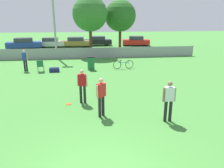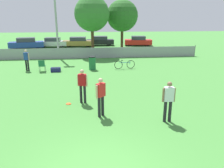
{
  "view_description": "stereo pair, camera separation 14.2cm",
  "coord_description": "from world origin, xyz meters",
  "views": [
    {
      "loc": [
        -0.26,
        -4.78,
        4.14
      ],
      "look_at": [
        1.0,
        5.17,
        1.05
      ],
      "focal_mm": 35.0,
      "sensor_mm": 36.0,
      "label": 1
    },
    {
      "loc": [
        -0.12,
        -4.8,
        4.14
      ],
      "look_at": [
        1.0,
        5.17,
        1.05
      ],
      "focal_mm": 35.0,
      "sensor_mm": 36.0,
      "label": 2
    }
  ],
  "objects": [
    {
      "name": "folding_chair_sideline",
      "position": [
        -3.71,
        12.51,
        0.53
      ],
      "size": [
        0.5,
        0.5,
        0.93
      ],
      "rotation": [
        0.0,
        0.0,
        3.19
      ],
      "color": "#333338",
      "rests_on": "ground_plane"
    },
    {
      "name": "parked_car_red",
      "position": [
        7.49,
        27.74,
        0.69
      ],
      "size": [
        4.2,
        2.32,
        1.42
      ],
      "rotation": [
        0.0,
        0.0,
        -0.15
      ],
      "color": "black",
      "rests_on": "ground_plane"
    },
    {
      "name": "parked_car_tan",
      "position": [
        -1.41,
        27.55,
        0.68
      ],
      "size": [
        4.41,
        1.98,
        1.38
      ],
      "rotation": [
        0.0,
        0.0,
        -0.05
      ],
      "color": "black",
      "rests_on": "ground_plane"
    },
    {
      "name": "bicycle_sideline",
      "position": [
        2.91,
        12.75,
        0.36
      ],
      "size": [
        1.75,
        0.44,
        0.75
      ],
      "rotation": [
        0.0,
        0.0,
        0.09
      ],
      "color": "black",
      "rests_on": "ground_plane"
    },
    {
      "name": "trash_bin",
      "position": [
        0.24,
        12.76,
        0.56
      ],
      "size": [
        0.59,
        0.59,
        1.1
      ],
      "color": "#1E6638",
      "rests_on": "ground_plane"
    },
    {
      "name": "tree_far_right",
      "position": [
        4.09,
        21.78,
        4.27
      ],
      "size": [
        3.67,
        3.67,
        6.13
      ],
      "color": "#4C331E",
      "rests_on": "ground_plane"
    },
    {
      "name": "parked_car_blue",
      "position": [
        -8.39,
        26.48,
        0.69
      ],
      "size": [
        4.76,
        2.54,
        1.45
      ],
      "rotation": [
        0.0,
        0.0,
        0.18
      ],
      "color": "black",
      "rests_on": "ground_plane"
    },
    {
      "name": "fence_backline",
      "position": [
        0.0,
        18.0,
        0.55
      ],
      "size": [
        23.28,
        0.07,
        1.21
      ],
      "color": "gray",
      "rests_on": "ground_plane"
    },
    {
      "name": "player_defender_red",
      "position": [
        -0.42,
        5.55,
        0.99
      ],
      "size": [
        0.5,
        0.33,
        1.72
      ],
      "rotation": [
        0.0,
        0.0,
        -0.35
      ],
      "color": "black",
      "rests_on": "ground_plane"
    },
    {
      "name": "parked_car_silver",
      "position": [
        -5.01,
        27.58,
        0.66
      ],
      "size": [
        4.0,
        1.76,
        1.33
      ],
      "rotation": [
        0.0,
        0.0,
        -0.02
      ],
      "color": "black",
      "rests_on": "ground_plane"
    },
    {
      "name": "light_pole",
      "position": [
        -3.16,
        18.59,
        5.1
      ],
      "size": [
        0.9,
        0.36,
        8.67
      ],
      "color": "#9E9EA3",
      "rests_on": "ground_plane"
    },
    {
      "name": "player_receiver_white",
      "position": [
        3.04,
        3.07,
        0.99
      ],
      "size": [
        0.53,
        0.24,
        1.72
      ],
      "rotation": [
        0.0,
        0.0,
        -0.06
      ],
      "color": "black",
      "rests_on": "ground_plane"
    },
    {
      "name": "frisbee_disc",
      "position": [
        -1.14,
        5.44,
        0.01
      ],
      "size": [
        0.26,
        0.26,
        0.03
      ],
      "color": "#E5591E",
      "rests_on": "ground_plane"
    },
    {
      "name": "tree_near_pole",
      "position": [
        0.48,
        19.74,
        4.46
      ],
      "size": [
        3.74,
        3.74,
        6.34
      ],
      "color": "#4C331E",
      "rests_on": "ground_plane"
    },
    {
      "name": "player_thrower_red",
      "position": [
        0.38,
        3.9,
        0.99
      ],
      "size": [
        0.42,
        0.41,
        1.72
      ],
      "rotation": [
        0.0,
        0.0,
        0.72
      ],
      "color": "black",
      "rests_on": "ground_plane"
    },
    {
      "name": "gear_bag_sideline",
      "position": [
        -2.66,
        12.35,
        0.17
      ],
      "size": [
        0.74,
        0.41,
        0.36
      ],
      "color": "navy",
      "rests_on": "ground_plane"
    },
    {
      "name": "spectator_in_blue",
      "position": [
        -4.95,
        12.96,
        0.96
      ],
      "size": [
        0.48,
        0.34,
        1.69
      ],
      "rotation": [
        0.0,
        0.0,
        2.73
      ],
      "color": "black",
      "rests_on": "ground_plane"
    },
    {
      "name": "parked_car_dark",
      "position": [
        1.82,
        28.58,
        0.68
      ],
      "size": [
        4.07,
        1.73,
        1.39
      ],
      "rotation": [
        0.0,
        0.0,
        -0.01
      ],
      "color": "black",
      "rests_on": "ground_plane"
    }
  ]
}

